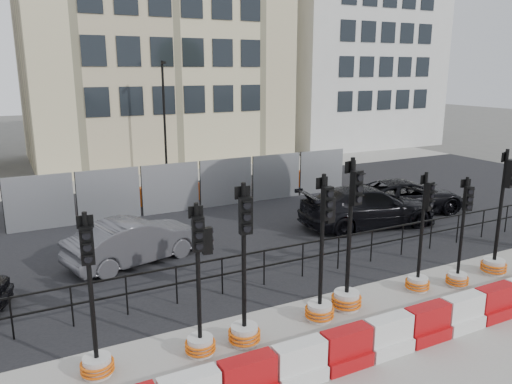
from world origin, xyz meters
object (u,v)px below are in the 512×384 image
car_c (368,207)px  traffic_signal_a (95,344)px  traffic_signal_d (321,287)px  traffic_signal_h (496,249)px

car_c → traffic_signal_a: bearing=123.8°
traffic_signal_a → traffic_signal_d: bearing=5.7°
traffic_signal_a → traffic_signal_h: (10.74, -0.16, 0.07)m
traffic_signal_h → traffic_signal_a: bearing=161.6°
traffic_signal_d → car_c: (5.53, 5.07, -0.08)m
traffic_signal_d → car_c: traffic_signal_d is taller
traffic_signal_h → car_c: bearing=75.8°
traffic_signal_d → traffic_signal_h: bearing=-7.1°
traffic_signal_d → car_c: bearing=35.7°
traffic_signal_a → traffic_signal_d: size_ratio=0.93×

